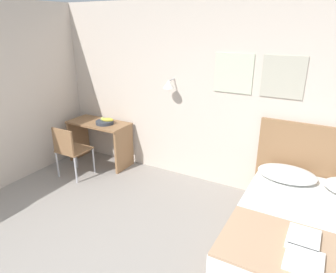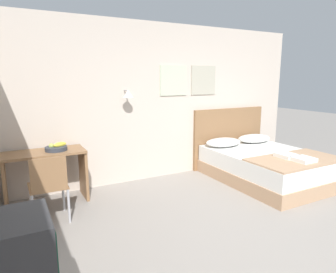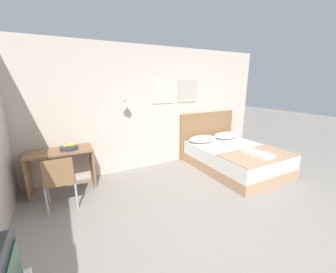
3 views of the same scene
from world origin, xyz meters
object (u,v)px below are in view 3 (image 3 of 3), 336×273
object	(u,v)px
fruit_bowl	(69,147)
folded_towel_mid_bed	(264,155)
pillow_left	(203,139)
desk	(61,163)
pillow_right	(226,135)
throw_blanket	(258,155)
folded_towel_near_foot	(250,151)
headboard	(207,134)
bed	(235,158)
desk_chair	(59,179)

from	to	relation	value
fruit_bowl	folded_towel_mid_bed	bearing A→B (deg)	-24.34
pillow_left	desk	bearing A→B (deg)	179.10
folded_towel_mid_bed	desk	size ratio (longest dim) A/B	0.27
pillow_right	throw_blanket	distance (m)	1.36
throw_blanket	folded_towel_near_foot	bearing A→B (deg)	113.53
folded_towel_mid_bed	fruit_bowl	bearing A→B (deg)	155.66
pillow_right	folded_towel_near_foot	bearing A→B (deg)	-110.76
headboard	pillow_right	distance (m)	0.49
headboard	pillow_right	xyz separation A→B (m)	(0.38, -0.31, -0.00)
headboard	bed	bearing A→B (deg)	-90.00
folded_towel_near_foot	fruit_bowl	xyz separation A→B (m)	(-3.23, 1.19, 0.23)
bed	desk_chair	size ratio (longest dim) A/B	2.37
bed	folded_towel_mid_bed	world-z (taller)	folded_towel_mid_bed
pillow_right	throw_blanket	bearing A→B (deg)	-106.23
desk_chair	pillow_right	bearing A→B (deg)	8.97
throw_blanket	folded_towel_near_foot	xyz separation A→B (m)	(-0.06, 0.14, 0.04)
pillow_left	folded_towel_near_foot	size ratio (longest dim) A/B	2.30
bed	fruit_bowl	world-z (taller)	fruit_bowl
headboard	folded_towel_mid_bed	world-z (taller)	headboard
folded_towel_near_foot	fruit_bowl	distance (m)	3.45
folded_towel_near_foot	folded_towel_mid_bed	world-z (taller)	same
folded_towel_near_foot	throw_blanket	bearing A→B (deg)	-66.47
bed	throw_blanket	distance (m)	0.64
fruit_bowl	pillow_right	bearing A→B (deg)	-0.49
folded_towel_near_foot	desk	xyz separation A→B (m)	(-3.39, 1.21, -0.04)
desk_chair	fruit_bowl	size ratio (longest dim) A/B	2.75
bed	desk_chair	xyz separation A→B (m)	(-3.49, 0.11, 0.26)
desk_chair	headboard	bearing A→B (deg)	14.85
bed	desk	distance (m)	3.55
fruit_bowl	pillow_left	bearing A→B (deg)	-0.62
throw_blanket	desk_chair	bearing A→B (deg)	168.76
headboard	fruit_bowl	distance (m)	3.31
fruit_bowl	throw_blanket	bearing A→B (deg)	-22.08
pillow_right	fruit_bowl	distance (m)	3.68
folded_towel_mid_bed	headboard	bearing A→B (deg)	89.11
pillow_right	folded_towel_mid_bed	size ratio (longest dim) A/B	2.42
desk_chair	throw_blanket	bearing A→B (deg)	-11.24
headboard	pillow_left	xyz separation A→B (m)	(-0.38, -0.31, -0.00)
throw_blanket	folded_towel_mid_bed	world-z (taller)	folded_towel_mid_bed
desk_chair	bed	bearing A→B (deg)	-1.81
pillow_left	throw_blanket	size ratio (longest dim) A/B	0.48
pillow_left	folded_towel_mid_bed	distance (m)	1.49
fruit_bowl	desk_chair	bearing A→B (deg)	-107.24
folded_towel_near_foot	desk_chair	bearing A→B (deg)	170.85
bed	headboard	distance (m)	1.09
bed	throw_blanket	xyz separation A→B (m)	(0.00, -0.58, 0.26)
folded_towel_near_foot	desk_chair	world-z (taller)	desk_chair
pillow_left	bed	bearing A→B (deg)	-62.22
desk	bed	bearing A→B (deg)	-12.55
throw_blanket	desk	xyz separation A→B (m)	(-3.45, 1.35, 0.00)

